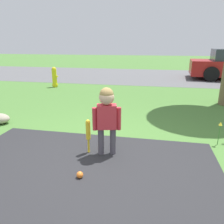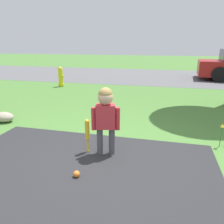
{
  "view_description": "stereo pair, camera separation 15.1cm",
  "coord_description": "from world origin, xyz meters",
  "px_view_note": "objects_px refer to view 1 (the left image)",
  "views": [
    {
      "loc": [
        0.66,
        -2.67,
        1.66
      ],
      "look_at": [
        -0.02,
        0.73,
        0.56
      ],
      "focal_mm": 35.0,
      "sensor_mm": 36.0,
      "label": 1
    },
    {
      "loc": [
        0.8,
        -2.64,
        1.66
      ],
      "look_at": [
        -0.02,
        0.73,
        0.56
      ],
      "focal_mm": 35.0,
      "sensor_mm": 36.0,
      "label": 2
    }
  ],
  "objects_px": {
    "baseball_bat": "(88,132)",
    "sports_ball": "(80,175)",
    "fire_hydrant": "(55,77)",
    "child": "(107,112)"
  },
  "relations": [
    {
      "from": "baseball_bat",
      "to": "sports_ball",
      "type": "bearing_deg",
      "value": -82.52
    },
    {
      "from": "baseball_bat",
      "to": "fire_hydrant",
      "type": "distance_m",
      "value": 5.78
    },
    {
      "from": "sports_ball",
      "to": "fire_hydrant",
      "type": "relative_size",
      "value": 0.11
    },
    {
      "from": "fire_hydrant",
      "to": "sports_ball",
      "type": "bearing_deg",
      "value": -61.98
    },
    {
      "from": "fire_hydrant",
      "to": "baseball_bat",
      "type": "bearing_deg",
      "value": -59.58
    },
    {
      "from": "child",
      "to": "fire_hydrant",
      "type": "relative_size",
      "value": 1.35
    },
    {
      "from": "baseball_bat",
      "to": "fire_hydrant",
      "type": "bearing_deg",
      "value": 120.42
    },
    {
      "from": "child",
      "to": "baseball_bat",
      "type": "height_order",
      "value": "child"
    },
    {
      "from": "sports_ball",
      "to": "baseball_bat",
      "type": "bearing_deg",
      "value": 97.48
    },
    {
      "from": "child",
      "to": "baseball_bat",
      "type": "distance_m",
      "value": 0.44
    }
  ]
}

